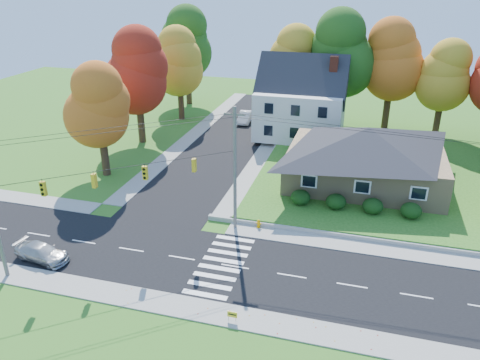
# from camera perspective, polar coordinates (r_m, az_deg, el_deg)

# --- Properties ---
(ground) EXTENTS (120.00, 120.00, 0.00)m
(ground) POSITION_cam_1_polar(r_m,az_deg,el_deg) (33.15, -0.61, -10.52)
(ground) COLOR #3D7923
(road_main) EXTENTS (90.00, 8.00, 0.02)m
(road_main) POSITION_cam_1_polar(r_m,az_deg,el_deg) (33.15, -0.61, -10.51)
(road_main) COLOR black
(road_main) RESTS_ON ground
(road_cross) EXTENTS (8.00, 44.00, 0.02)m
(road_cross) POSITION_cam_1_polar(r_m,az_deg,el_deg) (57.63, -1.03, 5.09)
(road_cross) COLOR black
(road_cross) RESTS_ON ground
(sidewalk_north) EXTENTS (90.00, 2.00, 0.08)m
(sidewalk_north) POSITION_cam_1_polar(r_m,az_deg,el_deg) (37.20, 1.55, -6.24)
(sidewalk_north) COLOR #9C9A90
(sidewalk_north) RESTS_ON ground
(sidewalk_south) EXTENTS (90.00, 2.00, 0.08)m
(sidewalk_south) POSITION_cam_1_polar(r_m,az_deg,el_deg) (29.35, -3.45, -15.81)
(sidewalk_south) COLOR #9C9A90
(sidewalk_south) RESTS_ON ground
(lawn) EXTENTS (30.00, 30.00, 0.50)m
(lawn) POSITION_cam_1_polar(r_m,az_deg,el_deg) (50.97, 20.49, 1.16)
(lawn) COLOR #3D7923
(lawn) RESTS_ON ground
(ranch_house) EXTENTS (14.60, 10.60, 5.40)m
(ranch_house) POSITION_cam_1_polar(r_m,az_deg,el_deg) (44.94, 15.08, 3.01)
(ranch_house) COLOR tan
(ranch_house) RESTS_ON lawn
(colonial_house) EXTENTS (10.40, 8.40, 9.60)m
(colonial_house) POSITION_cam_1_polar(r_m,az_deg,el_deg) (56.51, 7.47, 9.35)
(colonial_house) COLOR silver
(colonial_house) RESTS_ON lawn
(hedge_row) EXTENTS (10.70, 1.70, 1.27)m
(hedge_row) POSITION_cam_1_polar(r_m,az_deg,el_deg) (40.08, 13.76, -2.83)
(hedge_row) COLOR #163A10
(hedge_row) RESTS_ON lawn
(traffic_infrastructure) EXTENTS (38.10, 10.66, 10.00)m
(traffic_infrastructure) POSITION_cam_1_polar(r_m,az_deg,el_deg) (31.72, -0.23, -1.46)
(traffic_infrastructure) COLOR #666059
(traffic_infrastructure) RESTS_ON ground
(tree_lot_0) EXTENTS (6.72, 6.72, 12.51)m
(tree_lot_0) POSITION_cam_1_polar(r_m,az_deg,el_deg) (61.82, 6.62, 14.21)
(tree_lot_0) COLOR #3F2A19
(tree_lot_0) RESTS_ON lawn
(tree_lot_1) EXTENTS (7.84, 7.84, 14.60)m
(tree_lot_1) POSITION_cam_1_polar(r_m,az_deg,el_deg) (59.97, 12.36, 14.79)
(tree_lot_1) COLOR #3F2A19
(tree_lot_1) RESTS_ON lawn
(tree_lot_2) EXTENTS (7.28, 7.28, 13.56)m
(tree_lot_2) POSITION_cam_1_polar(r_m,az_deg,el_deg) (60.99, 18.15, 13.70)
(tree_lot_2) COLOR #3F2A19
(tree_lot_2) RESTS_ON lawn
(tree_lot_3) EXTENTS (6.16, 6.16, 11.47)m
(tree_lot_3) POSITION_cam_1_polar(r_m,az_deg,el_deg) (60.76, 23.74, 11.57)
(tree_lot_3) COLOR #3F2A19
(tree_lot_3) RESTS_ON lawn
(tree_west_0) EXTENTS (6.16, 6.16, 11.47)m
(tree_west_0) POSITION_cam_1_polar(r_m,az_deg,el_deg) (46.92, -16.89, 8.70)
(tree_west_0) COLOR #3F2A19
(tree_west_0) RESTS_ON ground
(tree_west_1) EXTENTS (7.28, 7.28, 13.56)m
(tree_west_1) POSITION_cam_1_polar(r_m,az_deg,el_deg) (55.55, -12.52, 12.84)
(tree_west_1) COLOR #3F2A19
(tree_west_1) RESTS_ON ground
(tree_west_2) EXTENTS (6.72, 6.72, 12.51)m
(tree_west_2) POSITION_cam_1_polar(r_m,az_deg,el_deg) (64.13, -7.46, 14.07)
(tree_west_2) COLOR #3F2A19
(tree_west_2) RESTS_ON ground
(tree_west_3) EXTENTS (7.84, 7.84, 14.60)m
(tree_west_3) POSITION_cam_1_polar(r_m,az_deg,el_deg) (71.98, -6.51, 16.27)
(tree_west_3) COLOR #3F2A19
(tree_west_3) RESTS_ON ground
(silver_sedan) EXTENTS (4.34, 2.26, 1.20)m
(silver_sedan) POSITION_cam_1_polar(r_m,az_deg,el_deg) (36.32, -23.03, -8.15)
(silver_sedan) COLOR #B1B1B1
(silver_sedan) RESTS_ON road_main
(white_car) EXTENTS (1.87, 4.48, 1.44)m
(white_car) POSITION_cam_1_polar(r_m,az_deg,el_deg) (63.74, 0.62, 7.68)
(white_car) COLOR silver
(white_car) RESTS_ON road_cross
(fire_hydrant) EXTENTS (0.43, 0.33, 0.75)m
(fire_hydrant) POSITION_cam_1_polar(r_m,az_deg,el_deg) (37.54, 2.28, -5.39)
(fire_hydrant) COLOR #E79A00
(fire_hydrant) RESTS_ON ground
(yard_sign) EXTENTS (0.60, 0.03, 0.75)m
(yard_sign) POSITION_cam_1_polar(r_m,az_deg,el_deg) (28.38, -0.96, -16.09)
(yard_sign) COLOR black
(yard_sign) RESTS_ON ground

